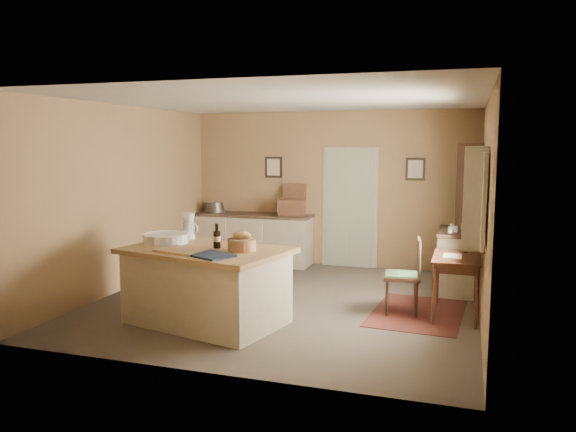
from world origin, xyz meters
name	(u,v)px	position (x,y,z in m)	size (l,w,h in m)	color
ground	(286,302)	(0.00, 0.00, 0.00)	(5.00, 5.00, 0.00)	brown
wall_back	(331,189)	(0.00, 2.50, 1.35)	(5.00, 0.10, 2.70)	#926E48
wall_front	(201,231)	(0.00, -2.50, 1.35)	(5.00, 0.10, 2.70)	#926E48
wall_left	(125,198)	(-2.50, 0.00, 1.35)	(0.10, 5.00, 2.70)	#926E48
wall_right	(485,210)	(2.50, 0.00, 1.35)	(0.10, 5.00, 2.70)	#926E48
ceiling	(286,100)	(0.00, 0.00, 2.70)	(5.00, 5.00, 0.00)	silver
door	(350,207)	(0.35, 2.47, 1.05)	(0.97, 0.06, 2.11)	#A7AC8F
framed_prints	(342,168)	(0.20, 2.48, 1.72)	(2.82, 0.02, 0.38)	black
window	(479,195)	(2.42, -0.20, 1.55)	(0.25, 1.99, 1.12)	beige
work_island	(206,283)	(-0.64, -1.13, 0.48)	(2.10, 1.61, 1.20)	beige
sideboard	(253,237)	(-1.34, 2.20, 0.48)	(2.13, 0.61, 1.18)	beige
rug	(418,313)	(1.75, 0.02, 0.00)	(1.10, 1.60, 0.01)	#4C1D15
writing_desk	(457,264)	(2.20, 0.02, 0.67)	(0.56, 0.92, 0.82)	#381D12
desk_chair	(402,276)	(1.54, -0.04, 0.48)	(0.44, 0.44, 0.95)	black
right_cabinet	(458,260)	(2.20, 1.31, 0.46)	(0.57, 1.02, 0.99)	beige
shelving_unit	(471,214)	(2.36, 1.96, 1.07)	(0.36, 0.96, 2.14)	black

